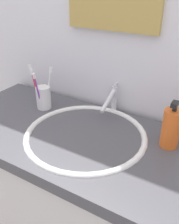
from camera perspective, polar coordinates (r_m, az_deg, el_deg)
tiled_wall_back at (r=1.14m, az=5.59°, el=16.67°), size 2.36×0.04×2.40m
vanity_counter at (r=1.31m, az=-2.41°, el=-20.98°), size 1.16×0.53×0.87m
sink_basin at (r=1.03m, az=-0.87°, el=-7.14°), size 0.48×0.48×0.12m
faucet at (r=1.15m, az=5.09°, el=3.02°), size 0.02×0.17×0.13m
toothbrush_cup at (r=1.20m, az=-10.29°, el=3.22°), size 0.07×0.07×0.11m
toothbrush_green at (r=1.20m, az=-12.04°, el=6.36°), size 0.06×0.02×0.20m
toothbrush_white at (r=1.18m, az=-9.12°, el=6.09°), size 0.03×0.04×0.19m
toothbrush_red at (r=1.20m, az=-12.11°, el=5.74°), size 0.04×0.01×0.18m
toothbrush_purple at (r=1.15m, az=-11.64°, el=5.00°), size 0.03×0.06×0.19m
soap_dispenser at (r=0.95m, az=17.87°, el=-3.46°), size 0.07×0.07×0.18m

